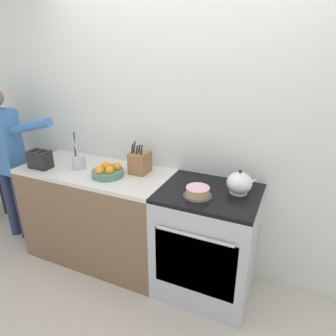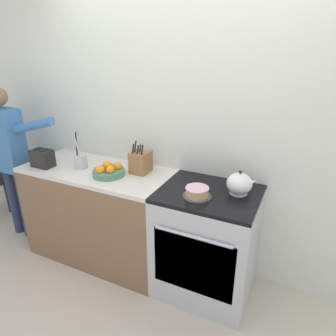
# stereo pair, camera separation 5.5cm
# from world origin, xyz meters

# --- Properties ---
(ground_plane) EXTENTS (16.00, 16.00, 0.00)m
(ground_plane) POSITION_xyz_m (0.00, 0.00, 0.00)
(ground_plane) COLOR beige
(wall_back) EXTENTS (8.00, 0.04, 2.60)m
(wall_back) POSITION_xyz_m (0.00, 0.65, 1.30)
(wall_back) COLOR silver
(wall_back) RESTS_ON ground_plane
(counter_cabinet) EXTENTS (1.38, 0.63, 0.92)m
(counter_cabinet) POSITION_xyz_m (-0.73, 0.31, 0.46)
(counter_cabinet) COLOR brown
(counter_cabinet) RESTS_ON ground_plane
(stove_range) EXTENTS (0.76, 0.66, 0.92)m
(stove_range) POSITION_xyz_m (0.35, 0.31, 0.46)
(stove_range) COLOR #B7BABF
(stove_range) RESTS_ON ground_plane
(layer_cake) EXTENTS (0.21, 0.21, 0.08)m
(layer_cake) POSITION_xyz_m (0.29, 0.20, 0.96)
(layer_cake) COLOR #4C4C51
(layer_cake) RESTS_ON stove_range
(tea_kettle) EXTENTS (0.23, 0.19, 0.19)m
(tea_kettle) POSITION_xyz_m (0.55, 0.39, 1.00)
(tea_kettle) COLOR white
(tea_kettle) RESTS_ON stove_range
(knife_block) EXTENTS (0.15, 0.17, 0.28)m
(knife_block) POSITION_xyz_m (-0.32, 0.43, 1.02)
(knife_block) COLOR olive
(knife_block) RESTS_ON counter_cabinet
(utensil_crock) EXTENTS (0.12, 0.12, 0.33)m
(utensil_crock) POSITION_xyz_m (-0.86, 0.28, 0.99)
(utensil_crock) COLOR #B7BABF
(utensil_crock) RESTS_ON counter_cabinet
(fruit_bowl) EXTENTS (0.27, 0.27, 0.12)m
(fruit_bowl) POSITION_xyz_m (-0.53, 0.24, 0.97)
(fruit_bowl) COLOR #4C7F66
(fruit_bowl) RESTS_ON counter_cabinet
(toaster) EXTENTS (0.21, 0.12, 0.16)m
(toaster) POSITION_xyz_m (-1.20, 0.15, 1.00)
(toaster) COLOR black
(toaster) RESTS_ON counter_cabinet
(person_baker) EXTENTS (0.92, 0.20, 1.60)m
(person_baker) POSITION_xyz_m (-1.74, 0.23, 0.96)
(person_baker) COLOR #283351
(person_baker) RESTS_ON ground_plane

